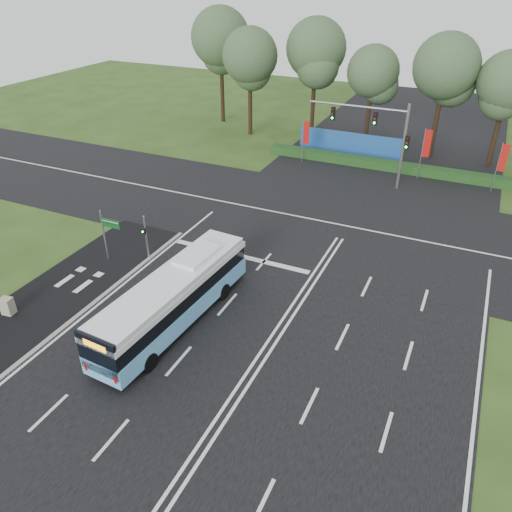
{
  "coord_description": "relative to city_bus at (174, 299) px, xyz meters",
  "views": [
    {
      "loc": [
        7.54,
        -19.68,
        16.54
      ],
      "look_at": [
        -2.47,
        2.0,
        2.3
      ],
      "focal_mm": 35.0,
      "sensor_mm": 36.0,
      "label": 1
    }
  ],
  "objects": [
    {
      "name": "banner_flag_right",
      "position": [
        14.44,
        25.6,
        1.16
      ],
      "size": [
        0.61,
        0.12,
        4.16
      ],
      "rotation": [
        0.0,
        0.0,
        -0.12
      ],
      "color": "gray",
      "rests_on": "ground"
    },
    {
      "name": "banner_flag_mid",
      "position": [
        8.43,
        26.12,
        1.33
      ],
      "size": [
        0.65,
        0.18,
        4.44
      ],
      "rotation": [
        0.0,
        0.0,
        0.2
      ],
      "color": "gray",
      "rests_on": "ground"
    },
    {
      "name": "street_sign",
      "position": [
        -7.1,
        3.64,
        0.67
      ],
      "size": [
        1.37,
        0.11,
        3.5
      ],
      "rotation": [
        0.0,
        0.0,
        0.01
      ],
      "color": "gray",
      "rests_on": "ground"
    },
    {
      "name": "road_cross",
      "position": [
        5.02,
        14.54,
        -1.55
      ],
      "size": [
        120.0,
        14.0,
        0.05
      ],
      "primitive_type": "cube",
      "color": "black",
      "rests_on": "ground"
    },
    {
      "name": "banner_flag_left",
      "position": [
        -2.23,
        25.79,
        1.03
      ],
      "size": [
        0.59,
        0.09,
        3.96
      ],
      "rotation": [
        0.0,
        0.0,
        0.07
      ],
      "color": "gray",
      "rests_on": "ground"
    },
    {
      "name": "blue_hoarding",
      "position": [
        1.02,
        29.54,
        -0.47
      ],
      "size": [
        10.0,
        0.3,
        2.2
      ],
      "primitive_type": "cube",
      "color": "#1A488F",
      "rests_on": "ground"
    },
    {
      "name": "eucalyptus_row",
      "position": [
        7.73,
        33.01,
        6.87
      ],
      "size": [
        53.51,
        9.36,
        12.44
      ],
      "color": "black",
      "rests_on": "ground"
    },
    {
      "name": "city_bus",
      "position": [
        0.0,
        0.0,
        0.0
      ],
      "size": [
        2.98,
        10.99,
        3.12
      ],
      "rotation": [
        0.0,
        0.0,
        -0.07
      ],
      "color": "#63AFE6",
      "rests_on": "ground"
    },
    {
      "name": "utility_cabinet",
      "position": [
        -8.6,
        -3.14,
        -1.06
      ],
      "size": [
        0.68,
        0.6,
        1.03
      ],
      "primitive_type": "cube",
      "rotation": [
        0.0,
        0.0,
        0.14
      ],
      "color": "#A49E84",
      "rests_on": "ground"
    },
    {
      "name": "pedestrian_signal",
      "position": [
        -5.18,
        4.82,
        0.09
      ],
      "size": [
        0.26,
        0.4,
        3.03
      ],
      "rotation": [
        0.0,
        0.0,
        0.11
      ],
      "color": "gray",
      "rests_on": "ground"
    },
    {
      "name": "ground",
      "position": [
        5.02,
        2.54,
        -1.57
      ],
      "size": [
        120.0,
        120.0,
        0.0
      ],
      "primitive_type": "plane",
      "color": "#294717",
      "rests_on": "ground"
    },
    {
      "name": "kerb_strip",
      "position": [
        -5.08,
        -0.46,
        -1.51
      ],
      "size": [
        0.25,
        18.0,
        0.12
      ],
      "primitive_type": "cube",
      "color": "gray",
      "rests_on": "ground"
    },
    {
      "name": "road_main",
      "position": [
        5.02,
        2.54,
        -1.55
      ],
      "size": [
        20.0,
        120.0,
        0.04
      ],
      "primitive_type": "cube",
      "color": "black",
      "rests_on": "ground"
    },
    {
      "name": "hedge",
      "position": [
        5.02,
        27.04,
        -1.17
      ],
      "size": [
        22.0,
        1.2,
        0.8
      ],
      "primitive_type": "cube",
      "color": "#153714",
      "rests_on": "ground"
    },
    {
      "name": "bike_path",
      "position": [
        -7.48,
        -0.46,
        -1.54
      ],
      "size": [
        5.0,
        18.0,
        0.06
      ],
      "primitive_type": "cube",
      "color": "black",
      "rests_on": "ground"
    },
    {
      "name": "traffic_light_gantry",
      "position": [
        5.23,
        23.04,
        3.09
      ],
      "size": [
        8.41,
        0.28,
        7.0
      ],
      "color": "gray",
      "rests_on": "ground"
    }
  ]
}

